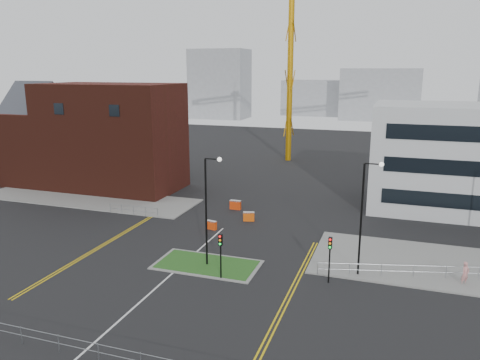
# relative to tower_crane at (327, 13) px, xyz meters

# --- Properties ---
(ground) EXTENTS (200.00, 200.00, 0.00)m
(ground) POSITION_rel_tower_crane_xyz_m (-3.63, -57.02, -24.83)
(ground) COLOR black
(ground) RESTS_ON ground
(pavement_left) EXTENTS (28.00, 8.00, 0.12)m
(pavement_left) POSITION_rel_tower_crane_xyz_m (-23.63, -35.02, -24.77)
(pavement_left) COLOR slate
(pavement_left) RESTS_ON ground
(pavement_right) EXTENTS (24.00, 10.00, 0.12)m
(pavement_right) POSITION_rel_tower_crane_xyz_m (18.37, -43.02, -24.77)
(pavement_right) COLOR slate
(pavement_right) RESTS_ON ground
(island_kerb) EXTENTS (8.60, 4.60, 0.08)m
(island_kerb) POSITION_rel_tower_crane_xyz_m (-1.63, -49.02, -24.79)
(island_kerb) COLOR slate
(island_kerb) RESTS_ON ground
(grass_island) EXTENTS (8.00, 4.00, 0.12)m
(grass_island) POSITION_rel_tower_crane_xyz_m (-1.63, -49.02, -24.77)
(grass_island) COLOR #1F501A
(grass_island) RESTS_ON ground
(brick_building) EXTENTS (24.20, 10.07, 14.24)m
(brick_building) POSITION_rel_tower_crane_xyz_m (-26.60, -29.03, -17.98)
(brick_building) COLOR #421910
(brick_building) RESTS_ON ground
(tower_crane) EXTENTS (50.21, 18.88, 35.85)m
(tower_crane) POSITION_rel_tower_crane_xyz_m (0.00, 0.00, 0.00)
(tower_crane) COLOR #C4840B
(tower_crane) RESTS_ON ground
(streetlamp_island) EXTENTS (1.46, 0.36, 9.18)m
(streetlamp_island) POSITION_rel_tower_crane_xyz_m (-1.41, -49.02, -19.42)
(streetlamp_island) COLOR black
(streetlamp_island) RESTS_ON ground
(streetlamp_right_near) EXTENTS (1.46, 0.36, 9.18)m
(streetlamp_right_near) POSITION_rel_tower_crane_xyz_m (10.59, -47.02, -19.42)
(streetlamp_right_near) COLOR black
(streetlamp_right_near) RESTS_ON ground
(traffic_light_island) EXTENTS (0.28, 0.33, 3.65)m
(traffic_light_island) POSITION_rel_tower_crane_xyz_m (0.37, -51.04, -22.27)
(traffic_light_island) COLOR black
(traffic_light_island) RESTS_ON ground
(traffic_light_right) EXTENTS (0.28, 0.33, 3.65)m
(traffic_light_right) POSITION_rel_tower_crane_xyz_m (8.37, -49.04, -22.27)
(traffic_light_right) COLOR black
(traffic_light_right) RESTS_ON ground
(railing_front) EXTENTS (24.05, 0.05, 1.10)m
(railing_front) POSITION_rel_tower_crane_xyz_m (-3.63, -63.02, -24.05)
(railing_front) COLOR gray
(railing_front) RESTS_ON ground
(railing_left) EXTENTS (6.05, 0.05, 1.10)m
(railing_left) POSITION_rel_tower_crane_xyz_m (-14.63, -39.02, -24.09)
(railing_left) COLOR gray
(railing_left) RESTS_ON ground
(railing_right) EXTENTS (19.05, 5.05, 1.10)m
(railing_right) POSITION_rel_tower_crane_xyz_m (16.87, -45.52, -24.05)
(railing_right) COLOR gray
(railing_right) RESTS_ON ground
(centre_line) EXTENTS (0.15, 30.00, 0.01)m
(centre_line) POSITION_rel_tower_crane_xyz_m (-3.63, -55.02, -24.83)
(centre_line) COLOR silver
(centre_line) RESTS_ON ground
(yellow_left_a) EXTENTS (0.12, 24.00, 0.01)m
(yellow_left_a) POSITION_rel_tower_crane_xyz_m (-12.63, -47.02, -24.83)
(yellow_left_a) COLOR gold
(yellow_left_a) RESTS_ON ground
(yellow_left_b) EXTENTS (0.12, 24.00, 0.01)m
(yellow_left_b) POSITION_rel_tower_crane_xyz_m (-12.33, -47.02, -24.83)
(yellow_left_b) COLOR gold
(yellow_left_b) RESTS_ON ground
(yellow_right_a) EXTENTS (0.12, 20.00, 0.01)m
(yellow_right_a) POSITION_rel_tower_crane_xyz_m (5.87, -51.02, -24.83)
(yellow_right_a) COLOR gold
(yellow_right_a) RESTS_ON ground
(yellow_right_b) EXTENTS (0.12, 20.00, 0.01)m
(yellow_right_b) POSITION_rel_tower_crane_xyz_m (6.17, -51.02, -24.83)
(yellow_right_b) COLOR gold
(yellow_right_b) RESTS_ON ground
(skyline_a) EXTENTS (18.00, 12.00, 22.00)m
(skyline_a) POSITION_rel_tower_crane_xyz_m (-43.63, 62.98, -13.83)
(skyline_a) COLOR gray
(skyline_a) RESTS_ON ground
(skyline_b) EXTENTS (24.00, 12.00, 16.00)m
(skyline_b) POSITION_rel_tower_crane_xyz_m (6.37, 72.98, -16.83)
(skyline_b) COLOR gray
(skyline_b) RESTS_ON ground
(skyline_d) EXTENTS (30.00, 12.00, 12.00)m
(skyline_d) POSITION_rel_tower_crane_xyz_m (-11.63, 82.98, -18.83)
(skyline_d) COLOR gray
(skyline_d) RESTS_ON ground
(pedestrian) EXTENTS (0.79, 0.78, 1.85)m
(pedestrian) POSITION_rel_tower_crane_xyz_m (18.11, -46.17, -23.91)
(pedestrian) COLOR #D58B8A
(pedestrian) RESTS_ON ground
(barrier_left) EXTENTS (1.12, 0.57, 0.90)m
(barrier_left) POSITION_rel_tower_crane_xyz_m (-4.63, -40.63, -24.34)
(barrier_left) COLOR red
(barrier_left) RESTS_ON ground
(barrier_mid) EXTENTS (1.25, 0.71, 1.00)m
(barrier_mid) POSITION_rel_tower_crane_xyz_m (-1.86, -36.88, -24.29)
(barrier_mid) COLOR #D9500C
(barrier_mid) RESTS_ON ground
(barrier_right) EXTENTS (1.28, 0.43, 1.08)m
(barrier_right) POSITION_rel_tower_crane_xyz_m (-4.63, -33.32, -24.25)
(barrier_right) COLOR red
(barrier_right) RESTS_ON ground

